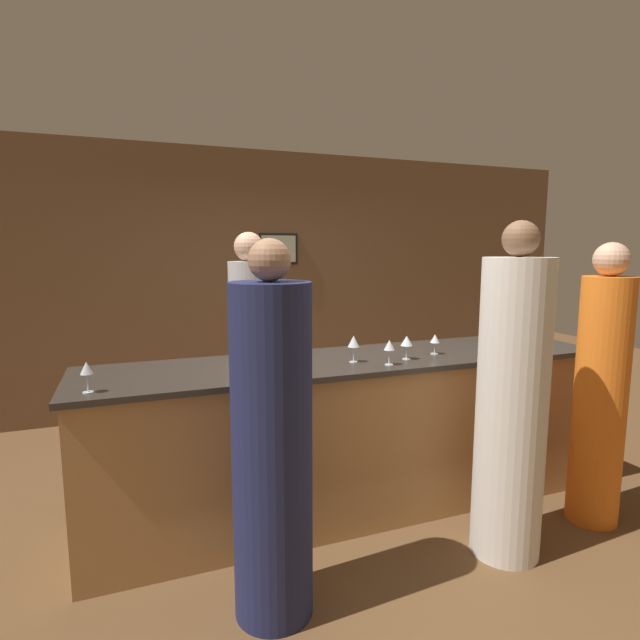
% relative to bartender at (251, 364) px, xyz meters
% --- Properties ---
extents(ground_plane, '(14.00, 14.00, 0.00)m').
position_rel_bartender_xyz_m(ground_plane, '(0.54, -0.73, -0.88)').
color(ground_plane, brown).
extents(back_wall, '(8.00, 0.08, 2.80)m').
position_rel_bartender_xyz_m(back_wall, '(0.54, 1.76, 0.52)').
color(back_wall, brown).
rests_on(back_wall, ground_plane).
extents(bar_counter, '(3.49, 0.78, 1.04)m').
position_rel_bartender_xyz_m(bar_counter, '(0.54, -0.73, -0.36)').
color(bar_counter, '#B27F4C').
rests_on(bar_counter, ground_plane).
extents(bartender, '(0.31, 0.31, 1.87)m').
position_rel_bartender_xyz_m(bartender, '(0.00, 0.00, 0.00)').
color(bartender, '#B2B2B7').
rests_on(bartender, ground_plane).
extents(guest_0, '(0.39, 0.39, 1.90)m').
position_rel_bartender_xyz_m(guest_0, '(1.13, -1.51, -0.00)').
color(guest_0, silver).
rests_on(guest_0, ground_plane).
extents(guest_1, '(0.31, 0.31, 1.79)m').
position_rel_bartender_xyz_m(guest_1, '(1.90, -1.44, -0.04)').
color(guest_1, orange).
rests_on(guest_1, ground_plane).
extents(guest_2, '(0.38, 0.38, 1.80)m').
position_rel_bartender_xyz_m(guest_2, '(-0.25, -1.50, -0.05)').
color(guest_2, '#1E234C').
rests_on(guest_2, ground_plane).
extents(wine_bottle_0, '(0.08, 0.08, 0.28)m').
position_rel_bartender_xyz_m(wine_bottle_0, '(1.86, -0.44, 0.26)').
color(wine_bottle_0, black).
rests_on(wine_bottle_0, bar_counter).
extents(wine_glass_0, '(0.07, 0.07, 0.16)m').
position_rel_bartender_xyz_m(wine_glass_0, '(0.64, -0.99, 0.27)').
color(wine_glass_0, silver).
rests_on(wine_glass_0, bar_counter).
extents(wine_glass_1, '(0.07, 0.07, 0.16)m').
position_rel_bartender_xyz_m(wine_glass_1, '(-0.17, -0.74, 0.27)').
color(wine_glass_1, silver).
rests_on(wine_glass_1, bar_counter).
extents(wine_glass_2, '(0.06, 0.06, 0.16)m').
position_rel_bartender_xyz_m(wine_glass_2, '(-1.05, -0.98, 0.27)').
color(wine_glass_2, silver).
rests_on(wine_glass_2, bar_counter).
extents(wine_glass_3, '(0.08, 0.08, 0.16)m').
position_rel_bartender_xyz_m(wine_glass_3, '(0.82, -0.89, 0.27)').
color(wine_glass_3, silver).
rests_on(wine_glass_3, bar_counter).
extents(wine_glass_4, '(0.06, 0.06, 0.14)m').
position_rel_bartender_xyz_m(wine_glass_4, '(1.09, -0.81, 0.26)').
color(wine_glass_4, silver).
rests_on(wine_glass_4, bar_counter).
extents(wine_glass_5, '(0.07, 0.07, 0.17)m').
position_rel_bartender_xyz_m(wine_glass_5, '(0.47, -0.84, 0.28)').
color(wine_glass_5, silver).
rests_on(wine_glass_5, bar_counter).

